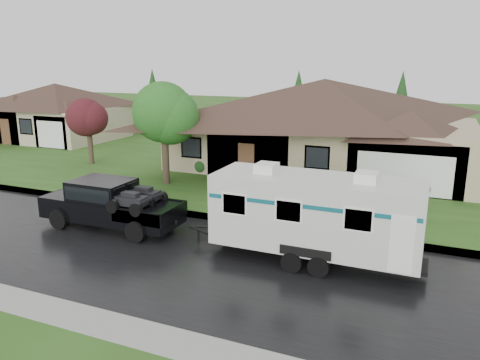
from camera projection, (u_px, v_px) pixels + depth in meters
ground at (189, 236)px, 18.79m from camera, size 140.00×140.00×0.00m
road at (163, 254)px, 17.01m from camera, size 140.00×8.00×0.01m
curb at (214, 217)px, 20.78m from camera, size 140.00×0.50×0.15m
lawn at (296, 162)px, 32.14m from camera, size 140.00×26.00×0.15m
house_main at (328, 114)px, 29.36m from camera, size 19.44×10.80×6.90m
house_far at (57, 107)px, 40.47m from camera, size 10.80×8.64×5.80m
tree_left_green at (164, 113)px, 25.36m from camera, size 3.42×3.42×5.66m
tree_red at (88, 120)px, 30.65m from camera, size 2.56×2.56×4.23m
shrub_row at (302, 175)px, 26.16m from camera, size 13.60×1.00×1.00m
pickup_truck at (109, 202)px, 19.57m from camera, size 6.06×2.30×2.02m
travel_trailer at (316, 213)px, 16.04m from camera, size 7.47×2.62×3.35m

